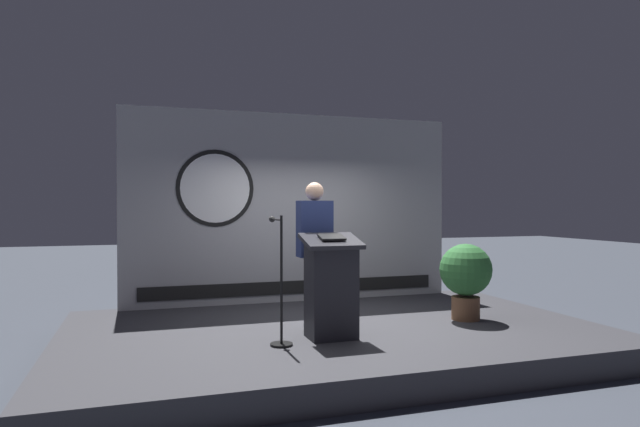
{
  "coord_description": "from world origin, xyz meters",
  "views": [
    {
      "loc": [
        -2.24,
        -6.28,
        1.78
      ],
      "look_at": [
        -0.24,
        -0.17,
        1.69
      ],
      "focal_mm": 30.56,
      "sensor_mm": 36.0,
      "label": 1
    }
  ],
  "objects_px": {
    "podium": "(331,287)",
    "speaker_person": "(315,254)",
    "microphone_stand": "(280,299)",
    "potted_plant": "(466,274)"
  },
  "relations": [
    {
      "from": "potted_plant",
      "to": "microphone_stand",
      "type": "bearing_deg",
      "value": -169.77
    },
    {
      "from": "speaker_person",
      "to": "microphone_stand",
      "type": "height_order",
      "value": "speaker_person"
    },
    {
      "from": "podium",
      "to": "microphone_stand",
      "type": "relative_size",
      "value": 0.85
    },
    {
      "from": "podium",
      "to": "speaker_person",
      "type": "relative_size",
      "value": 0.67
    },
    {
      "from": "podium",
      "to": "potted_plant",
      "type": "height_order",
      "value": "podium"
    },
    {
      "from": "podium",
      "to": "microphone_stand",
      "type": "bearing_deg",
      "value": -171.81
    },
    {
      "from": "podium",
      "to": "potted_plant",
      "type": "bearing_deg",
      "value": 10.85
    },
    {
      "from": "speaker_person",
      "to": "podium",
      "type": "bearing_deg",
      "value": -84.96
    },
    {
      "from": "podium",
      "to": "potted_plant",
      "type": "distance_m",
      "value": 2.02
    },
    {
      "from": "speaker_person",
      "to": "potted_plant",
      "type": "height_order",
      "value": "speaker_person"
    }
  ]
}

